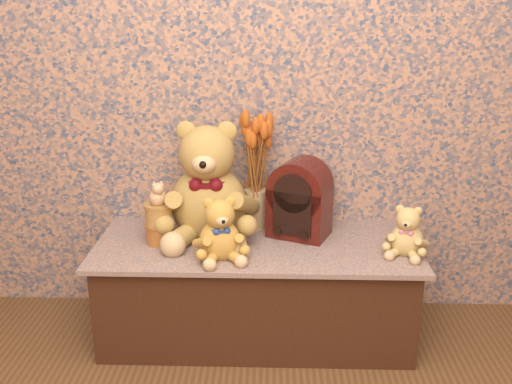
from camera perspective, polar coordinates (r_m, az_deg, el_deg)
display_shelf at (r=2.50m, az=0.03°, el=-9.56°), size 1.34×0.58×0.43m
teddy_large at (r=2.42m, az=-4.77°, el=1.71°), size 0.43×0.51×0.53m
teddy_medium at (r=2.24m, az=-3.64°, el=-3.30°), size 0.27×0.30×0.27m
teddy_small at (r=2.35m, az=14.83°, el=-3.47°), size 0.24×0.25×0.22m
cathedral_radio at (r=2.44m, az=4.38°, el=-0.59°), size 0.29×0.26×0.34m
ceramic_vase at (r=2.54m, az=0.01°, el=-1.66°), size 0.11×0.11×0.18m
dried_stalks at (r=2.45m, az=0.01°, el=5.08°), size 0.28×0.28×0.43m
biscuit_tin_lower at (r=2.43m, az=-9.54°, el=-4.07°), size 0.15×0.15×0.08m
biscuit_tin_upper at (r=2.40m, az=-9.64°, el=-2.20°), size 0.12×0.12×0.09m
cat_figurine at (r=2.37m, az=-9.77°, el=0.05°), size 0.11×0.11×0.11m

